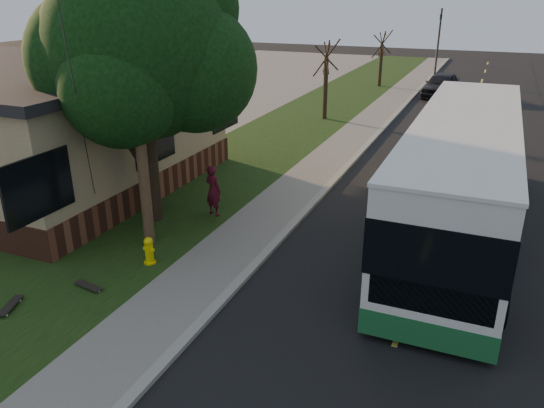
{
  "coord_description": "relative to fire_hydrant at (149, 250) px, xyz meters",
  "views": [
    {
      "loc": [
        5.16,
        -10.15,
        6.74
      ],
      "look_at": [
        0.13,
        1.8,
        1.5
      ],
      "focal_mm": 35.0,
      "sensor_mm": 36.0,
      "label": 1
    }
  ],
  "objects": [
    {
      "name": "distant_car",
      "position": [
        4.28,
        27.67,
        0.37
      ],
      "size": [
        2.39,
        4.91,
        1.61
      ],
      "primitive_type": "imported",
      "rotation": [
        0.0,
        0.0,
        -0.1
      ],
      "color": "black",
      "rests_on": "ground"
    },
    {
      "name": "road",
      "position": [
        6.6,
        10.0,
        -0.43
      ],
      "size": [
        8.0,
        80.0,
        0.01
      ],
      "primitive_type": "cube",
      "color": "black",
      "rests_on": "ground"
    },
    {
      "name": "curb",
      "position": [
        2.6,
        10.0,
        -0.37
      ],
      "size": [
        0.25,
        80.0,
        0.12
      ],
      "primitive_type": "cube",
      "color": "gray",
      "rests_on": "ground"
    },
    {
      "name": "leafy_tree",
      "position": [
        -1.57,
        2.65,
        4.73
      ],
      "size": [
        6.3,
        6.0,
        7.8
      ],
      "color": "black",
      "rests_on": "grass_verge"
    },
    {
      "name": "traffic_signal",
      "position": [
        3.1,
        34.0,
        2.73
      ],
      "size": [
        0.18,
        0.22,
        5.5
      ],
      "color": "#2D2D30",
      "rests_on": "ground"
    },
    {
      "name": "building_lot",
      "position": [
        -11.9,
        10.0,
        -0.41
      ],
      "size": [
        15.0,
        80.0,
        0.04
      ],
      "primitive_type": "cube",
      "color": "slate",
      "rests_on": "ground"
    },
    {
      "name": "skateboard_main",
      "position": [
        -1.66,
        -3.02,
        -0.3
      ],
      "size": [
        0.5,
        0.89,
        0.08
      ],
      "color": "black",
      "rests_on": "grass_verge"
    },
    {
      "name": "fire_hydrant",
      "position": [
        0.0,
        0.0,
        0.0
      ],
      "size": [
        0.32,
        0.32,
        0.74
      ],
      "color": "yellow",
      "rests_on": "grass_verge"
    },
    {
      "name": "transit_bus",
      "position": [
        7.18,
        5.33,
        1.41
      ],
      "size": [
        2.95,
        12.8,
        3.46
      ],
      "color": "silver",
      "rests_on": "ground"
    },
    {
      "name": "grass_verge",
      "position": [
        -1.9,
        10.0,
        -0.4
      ],
      "size": [
        5.0,
        80.0,
        0.07
      ],
      "primitive_type": "cube",
      "color": "black",
      "rests_on": "ground"
    },
    {
      "name": "skateboarder",
      "position": [
        -0.01,
        3.53,
        0.46
      ],
      "size": [
        0.69,
        0.55,
        1.64
      ],
      "primitive_type": "imported",
      "rotation": [
        0.0,
        0.0,
        2.85
      ],
      "color": "#490E1C",
      "rests_on": "grass_verge"
    },
    {
      "name": "bare_tree_far",
      "position": [
        -0.4,
        30.0,
        1.57
      ],
      "size": [
        1.38,
        1.21,
        4.03
      ],
      "color": "black",
      "rests_on": "grass_verge"
    },
    {
      "name": "sidewalk",
      "position": [
        1.6,
        10.0,
        -0.39
      ],
      "size": [
        2.0,
        80.0,
        0.08
      ],
      "primitive_type": "cube",
      "color": "slate",
      "rests_on": "ground"
    },
    {
      "name": "dumpster",
      "position": [
        -4.59,
        8.43,
        0.19
      ],
      "size": [
        1.54,
        1.34,
        1.16
      ],
      "color": "#133119",
      "rests_on": "building_lot"
    },
    {
      "name": "skateboard_spare",
      "position": [
        -0.63,
        -1.65,
        -0.31
      ],
      "size": [
        0.84,
        0.34,
        0.08
      ],
      "color": "black",
      "rests_on": "grass_verge"
    },
    {
      "name": "ground",
      "position": [
        2.6,
        0.0,
        -0.43
      ],
      "size": [
        120.0,
        120.0,
        0.0
      ],
      "primitive_type": "plane",
      "color": "black",
      "rests_on": "ground"
    },
    {
      "name": "bare_tree_near",
      "position": [
        -0.9,
        18.0,
        1.72
      ],
      "size": [
        1.38,
        1.21,
        4.31
      ],
      "color": "black",
      "rests_on": "grass_verge"
    },
    {
      "name": "utility_pole",
      "position": [
        -0.71,
        0.99,
        4.2
      ],
      "size": [
        2.86,
        3.21,
        9.07
      ],
      "color": "#473321",
      "rests_on": "ground"
    }
  ]
}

